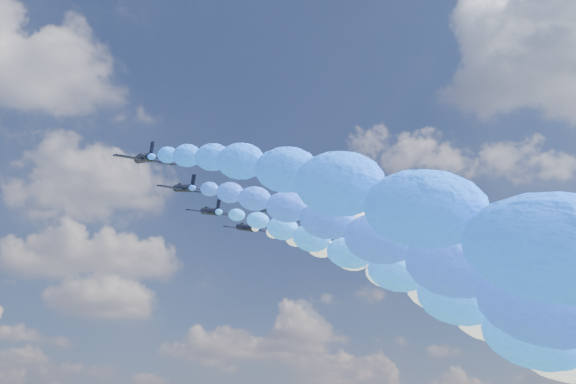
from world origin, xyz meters
name	(u,v)px	position (x,y,z in m)	size (l,w,h in m)	color
jet_0	(144,158)	(-28.54, -6.42, 100.13)	(9.12, 12.22, 2.69)	black
trail_0	(378,241)	(-28.54, -72.49, 70.60)	(6.80, 129.06, 62.76)	blue
jet_1	(184,188)	(-19.17, 4.18, 100.13)	(9.12, 12.22, 2.69)	black
trail_1	(412,288)	(-19.17, -61.90, 70.60)	(6.80, 129.06, 62.76)	blue
jet_2	(210,211)	(-11.03, 14.62, 100.13)	(9.12, 12.22, 2.69)	black
trail_2	(423,316)	(-11.03, -51.45, 70.60)	(6.80, 129.06, 62.76)	#257CFF
jet_3	(270,209)	(-1.62, 8.66, 100.13)	(9.12, 12.22, 2.69)	black
trail_3	(547,313)	(-1.62, -57.42, 70.60)	(6.80, 129.06, 62.76)	silver
jet_4	(246,228)	(-1.16, 21.89, 100.13)	(9.12, 12.22, 2.69)	black
trail_4	(462,333)	(-1.16, -44.18, 70.60)	(6.80, 129.06, 62.76)	white
jet_5	(313,222)	(9.14, 12.71, 100.13)	(9.12, 12.22, 2.69)	black
jet_6	(384,218)	(20.38, 4.78, 100.13)	(9.12, 12.22, 2.69)	black
jet_7	(454,210)	(29.82, -4.36, 100.13)	(9.12, 12.22, 2.69)	black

